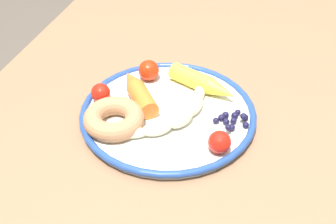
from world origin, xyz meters
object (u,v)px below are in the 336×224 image
(blueberry_pile, at_px, (232,120))
(tomato_far, at_px, (149,70))
(donut, at_px, (114,119))
(dining_table, at_px, (195,144))
(carrot_yellow, at_px, (203,83))
(banana, at_px, (175,116))
(tomato_mid, at_px, (101,93))
(carrot_orange, at_px, (138,91))
(plate, at_px, (168,113))
(tomato_near, at_px, (219,142))

(blueberry_pile, bearing_deg, tomato_far, 64.10)
(donut, xyz_separation_m, blueberry_pile, (0.06, -0.19, -0.01))
(dining_table, height_order, carrot_yellow, carrot_yellow)
(banana, distance_m, donut, 0.10)
(blueberry_pile, bearing_deg, tomato_mid, 90.95)
(dining_table, relative_size, tomato_mid, 37.67)
(carrot_yellow, height_order, tomato_mid, tomato_mid)
(carrot_orange, distance_m, tomato_mid, 0.06)
(donut, relative_size, tomato_far, 2.57)
(donut, bearing_deg, plate, -51.60)
(plate, distance_m, tomato_mid, 0.12)
(carrot_orange, height_order, blueberry_pile, carrot_orange)
(carrot_yellow, distance_m, tomato_far, 0.11)
(tomato_near, bearing_deg, dining_table, 28.94)
(blueberry_pile, height_order, tomato_far, tomato_far)
(banana, height_order, donut, donut)
(banana, distance_m, tomato_near, 0.10)
(donut, relative_size, tomato_near, 2.79)
(blueberry_pile, distance_m, tomato_mid, 0.23)
(tomato_far, bearing_deg, tomato_near, -133.55)
(dining_table, xyz_separation_m, carrot_yellow, (0.04, -0.00, 0.11))
(banana, height_order, blueberry_pile, banana)
(plate, relative_size, banana, 1.73)
(blueberry_pile, bearing_deg, carrot_yellow, 41.13)
(dining_table, xyz_separation_m, blueberry_pile, (-0.04, -0.07, 0.11))
(dining_table, distance_m, blueberry_pile, 0.13)
(dining_table, height_order, donut, donut)
(plate, distance_m, blueberry_pile, 0.11)
(tomato_near, bearing_deg, tomato_far, 46.45)
(donut, bearing_deg, carrot_orange, -9.24)
(dining_table, relative_size, banana, 7.41)
(blueberry_pile, bearing_deg, banana, 104.46)
(donut, bearing_deg, blueberry_pile, -71.67)
(banana, distance_m, tomato_mid, 0.14)
(donut, bearing_deg, dining_table, -50.55)
(carrot_yellow, relative_size, tomato_mid, 4.01)
(banana, xyz_separation_m, donut, (-0.04, 0.09, 0.00))
(plate, relative_size, tomato_far, 7.75)
(plate, height_order, tomato_far, tomato_far)
(carrot_yellow, bearing_deg, tomato_near, -158.76)
(carrot_yellow, height_order, tomato_far, tomato_far)
(carrot_orange, bearing_deg, dining_table, -81.56)
(dining_table, bearing_deg, carrot_orange, 98.44)
(carrot_orange, distance_m, tomato_far, 0.06)
(dining_table, distance_m, plate, 0.11)
(plate, xyz_separation_m, carrot_orange, (0.02, 0.06, 0.02))
(tomato_mid, bearing_deg, blueberry_pile, -89.05)
(carrot_orange, xyz_separation_m, blueberry_pile, (-0.02, -0.17, -0.01))
(plate, xyz_separation_m, carrot_yellow, (0.08, -0.04, 0.02))
(dining_table, relative_size, blueberry_pile, 20.37)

